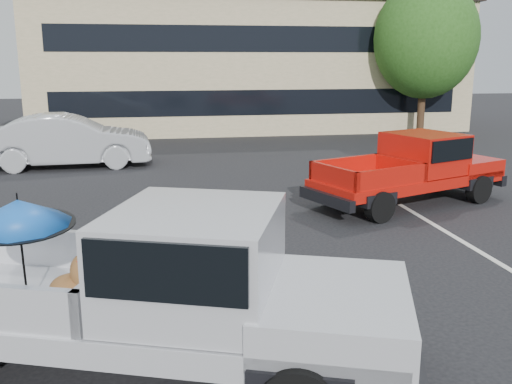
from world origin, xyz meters
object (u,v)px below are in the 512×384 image
(red_pickup, at_px, (419,165))
(silver_sedan, at_px, (68,141))
(tree_back, at_px, (310,40))
(silver_pickup, at_px, (175,284))
(tree_right, at_px, (426,39))

(red_pickup, distance_m, silver_sedan, 10.84)
(red_pickup, height_order, silver_sedan, silver_sedan)
(tree_back, xyz_separation_m, silver_pickup, (-8.49, -26.12, -3.36))
(silver_pickup, xyz_separation_m, silver_sedan, (-2.89, 12.98, -0.21))
(tree_back, bearing_deg, silver_pickup, -108.01)
(silver_pickup, bearing_deg, tree_back, 92.03)
(tree_right, relative_size, red_pickup, 1.28)
(silver_sedan, bearing_deg, red_pickup, -127.97)
(tree_right, relative_size, tree_back, 0.95)
(silver_pickup, bearing_deg, tree_right, 77.66)
(tree_right, bearing_deg, silver_sedan, -160.32)
(tree_back, bearing_deg, tree_right, -69.44)
(silver_pickup, xyz_separation_m, red_pickup, (5.98, 6.74, -0.15))
(tree_back, relative_size, silver_pickup, 1.18)
(silver_pickup, distance_m, silver_sedan, 13.30)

